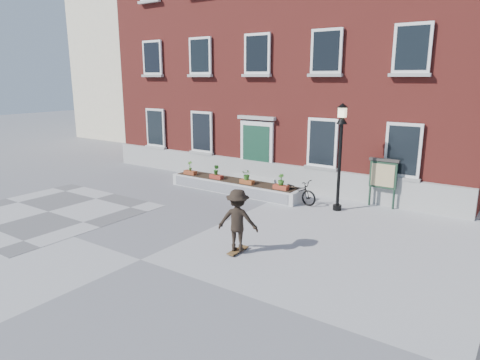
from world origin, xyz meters
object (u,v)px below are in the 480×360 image
Objects in this scene: notice_board at (383,175)px; lamp_post at (341,142)px; bicycle at (296,191)px; skateboarder at (238,220)px.

lamp_post is at bearing -133.02° from notice_board.
notice_board is at bearing -58.34° from bicycle.
notice_board is at bearing 73.46° from skateboarder.
lamp_post reaches higher than notice_board.
skateboarder is at bearing -106.54° from notice_board.
skateboarder is (-0.76, -5.35, -1.59)m from lamp_post.
bicycle is 5.40m from skateboarder.
lamp_post is (1.70, 0.05, 2.06)m from bicycle.
notice_board is (1.22, 1.31, -1.28)m from lamp_post.
notice_board is 1.02× the size of skateboarder.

